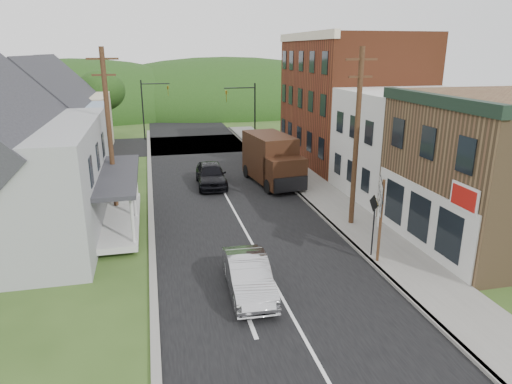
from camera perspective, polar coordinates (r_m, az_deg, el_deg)
ground at (r=19.82m, az=0.98°, el=-9.10°), size 120.00×120.00×0.00m
road at (r=28.93m, az=-3.81°, el=-0.46°), size 9.00×90.00×0.02m
cross_road at (r=45.29m, az=-7.35°, el=5.96°), size 60.00×9.00×0.02m
sidewalk_right at (r=28.58m, az=8.60°, el=-0.69°), size 2.80×55.00×0.15m
curb_right at (r=28.13m, az=6.04°, el=-0.89°), size 0.20×55.00×0.15m
curb_left at (r=26.69m, az=-13.01°, el=-2.30°), size 0.30×55.00×0.12m
storefront_tan at (r=23.85m, az=28.42°, el=2.32°), size 8.00×8.00×7.00m
storefront_white at (r=29.77m, az=19.01°, el=5.60°), size 8.00×7.00×6.50m
storefront_red at (r=37.81m, az=11.67°, el=11.18°), size 8.00×12.00×10.00m
house_blue at (r=35.23m, az=-24.02°, el=7.47°), size 7.14×8.16×7.28m
house_cream at (r=44.10m, az=-22.62°, el=9.35°), size 7.14×8.16×7.28m
utility_pole_right at (r=23.35m, az=12.45°, el=6.65°), size 1.60×0.26×9.00m
utility_pole_left at (r=25.65m, az=-17.86°, el=7.15°), size 1.60×0.26×9.00m
traffic_signal_right at (r=41.92m, az=-1.08°, el=10.39°), size 2.87×0.20×6.00m
traffic_signal_left at (r=47.98m, az=-13.18°, el=10.83°), size 2.87×0.20×6.00m
tree_left_d at (r=49.59m, az=-18.82°, el=11.88°), size 4.80×4.80×6.94m
forested_ridge at (r=72.88m, az=-9.70°, el=10.14°), size 90.00×30.00×16.00m
silver_sedan at (r=17.39m, az=-0.96°, el=-10.48°), size 1.66×4.37×1.42m
dark_sedan at (r=30.85m, az=-5.65°, el=2.18°), size 2.08×4.78×1.61m
delivery_van at (r=31.08m, az=2.06°, el=4.04°), size 3.13×6.21×3.33m
route_sign_cluster at (r=19.67m, az=15.27°, el=-2.07°), size 0.93×1.91×3.62m
warning_sign at (r=20.32m, az=14.49°, el=-3.04°), size 0.11×0.78×2.81m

